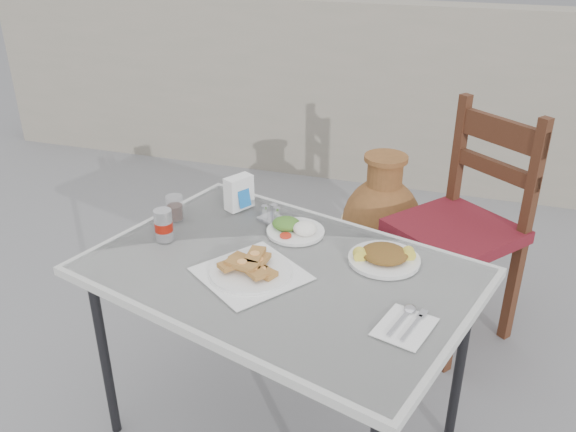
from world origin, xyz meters
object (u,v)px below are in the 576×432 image
(cola_glass, at_px, (175,209))
(condiment_caddy, at_px, (272,216))
(terracotta_urn, at_px, (381,227))
(napkin_holder, at_px, (239,193))
(salad_rice_plate, at_px, (295,228))
(soda_can, at_px, (164,225))
(salad_chopped_plate, at_px, (384,256))
(chair, at_px, (463,224))
(cafe_table, at_px, (280,280))
(pide_plate, at_px, (251,267))

(cola_glass, bearing_deg, condiment_caddy, 14.68)
(terracotta_urn, bearing_deg, napkin_holder, -118.97)
(salad_rice_plate, distance_m, napkin_holder, 0.29)
(soda_can, relative_size, cola_glass, 1.25)
(salad_chopped_plate, bearing_deg, chair, 72.80)
(condiment_caddy, distance_m, terracotta_urn, 0.97)
(cafe_table, xyz_separation_m, cola_glass, (-0.46, 0.20, 0.09))
(cola_glass, bearing_deg, salad_chopped_plate, -4.91)
(pide_plate, relative_size, terracotta_urn, 0.58)
(pide_plate, distance_m, soda_can, 0.37)
(soda_can, xyz_separation_m, cola_glass, (-0.04, 0.15, -0.02))
(salad_chopped_plate, distance_m, chair, 0.78)
(cafe_table, height_order, chair, chair)
(salad_chopped_plate, distance_m, cola_glass, 0.77)
(salad_rice_plate, bearing_deg, condiment_caddy, 150.01)
(cafe_table, distance_m, soda_can, 0.44)
(chair, bearing_deg, cola_glass, -108.66)
(chair, xyz_separation_m, terracotta_urn, (-0.38, 0.26, -0.20))
(salad_chopped_plate, relative_size, terracotta_urn, 0.33)
(cafe_table, xyz_separation_m, salad_chopped_plate, (0.31, 0.13, 0.07))
(soda_can, relative_size, terracotta_urn, 0.16)
(condiment_caddy, xyz_separation_m, terracotta_urn, (0.27, 0.83, -0.42))
(pide_plate, xyz_separation_m, chair, (0.60, 0.92, -0.22))
(pide_plate, xyz_separation_m, condiment_caddy, (-0.06, 0.36, -0.00))
(napkin_holder, bearing_deg, condiment_caddy, 6.36)
(cafe_table, distance_m, terracotta_urn, 1.18)
(cafe_table, relative_size, condiment_caddy, 12.10)
(chair, bearing_deg, cafe_table, -83.84)
(soda_can, height_order, terracotta_urn, soda_can)
(pide_plate, xyz_separation_m, napkin_holder, (-0.21, 0.42, 0.04))
(cola_glass, distance_m, chair, 1.21)
(salad_rice_plate, height_order, chair, chair)
(cola_glass, height_order, terracotta_urn, cola_glass)
(cafe_table, height_order, salad_chopped_plate, salad_chopped_plate)
(cola_glass, bearing_deg, chair, 33.46)
(salad_chopped_plate, bearing_deg, cafe_table, -156.41)
(condiment_caddy, distance_m, chair, 0.89)
(condiment_caddy, bearing_deg, salad_chopped_plate, -19.75)
(cola_glass, xyz_separation_m, terracotta_urn, (0.61, 0.92, -0.43))
(salad_rice_plate, relative_size, salad_chopped_plate, 0.88)
(cafe_table, relative_size, chair, 1.33)
(napkin_holder, xyz_separation_m, chair, (0.81, 0.50, -0.25))
(pide_plate, height_order, terracotta_urn, pide_plate)
(salad_chopped_plate, relative_size, cola_glass, 2.61)
(pide_plate, bearing_deg, salad_rice_plate, 80.53)
(salad_rice_plate, bearing_deg, pide_plate, -99.47)
(napkin_holder, relative_size, condiment_caddy, 1.12)
(salad_rice_plate, distance_m, terracotta_urn, 1.00)
(pide_plate, distance_m, napkin_holder, 0.47)
(salad_chopped_plate, height_order, soda_can, soda_can)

